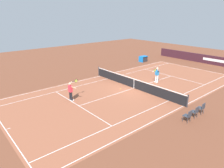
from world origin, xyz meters
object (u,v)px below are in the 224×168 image
object	(u,v)px
spectator_chair_0	(202,107)
spectator_chair_1	(195,111)
equipment_cart_tarped	(143,59)
spectator_chair_2	(188,115)
tennis_net	(134,83)
tennis_player_far	(157,74)
tennis_player_near	(71,90)
tennis_ball	(121,89)

from	to	relation	value
spectator_chair_0	spectator_chair_1	world-z (taller)	same
spectator_chair_0	equipment_cart_tarped	bearing A→B (deg)	-124.65
spectator_chair_2	spectator_chair_1	bearing A→B (deg)	180.00
tennis_net	spectator_chair_2	distance (m)	7.39
tennis_player_far	equipment_cart_tarped	size ratio (longest dim) A/B	1.36
tennis_player_far	spectator_chair_2	xyz separation A→B (m)	(5.31, 6.78, -0.41)
tennis_net	tennis_player_near	distance (m)	6.47
tennis_net	spectator_chair_1	world-z (taller)	tennis_net
tennis_player_near	tennis_player_far	world-z (taller)	same
spectator_chair_2	tennis_net	bearing A→B (deg)	-106.71
tennis_ball	tennis_player_far	bearing A→B (deg)	167.98
tennis_player_far	spectator_chair_1	xyz separation A→B (m)	(4.37, 6.78, -0.41)
tennis_net	spectator_chair_2	size ratio (longest dim) A/B	13.30
tennis_net	spectator_chair_1	xyz separation A→B (m)	(1.18, 7.08, 0.03)
spectator_chair_1	tennis_ball	bearing A→B (deg)	-89.81
tennis_player_near	tennis_ball	distance (m)	5.23
spectator_chair_0	equipment_cart_tarped	size ratio (longest dim) A/B	0.70
tennis_player_near	spectator_chair_1	size ratio (longest dim) A/B	1.93
tennis_net	tennis_player_near	xyz separation A→B (m)	(6.31, -1.34, 0.44)
tennis_player_far	tennis_player_near	bearing A→B (deg)	-9.79
tennis_player_near	tennis_ball	world-z (taller)	tennis_player_near
tennis_net	spectator_chair_0	xyz separation A→B (m)	(0.23, 7.08, 0.03)
tennis_player_near	spectator_chair_1	xyz separation A→B (m)	(-5.13, 8.42, -0.41)
tennis_player_far	equipment_cart_tarped	world-z (taller)	tennis_player_far
tennis_ball	equipment_cart_tarped	bearing A→B (deg)	-148.57
tennis_net	spectator_chair_2	bearing A→B (deg)	73.29
spectator_chair_1	equipment_cart_tarped	world-z (taller)	spectator_chair_1
tennis_player_far	tennis_net	bearing A→B (deg)	-5.31
tennis_net	tennis_ball	size ratio (longest dim) A/B	177.27
spectator_chair_1	equipment_cart_tarped	distance (m)	18.05
tennis_player_near	tennis_ball	xyz separation A→B (m)	(-5.10, 0.70, -0.90)
tennis_player_far	tennis_ball	world-z (taller)	tennis_player_far
spectator_chair_0	spectator_chair_2	bearing A→B (deg)	0.00
tennis_player_far	spectator_chair_0	world-z (taller)	tennis_player_far
tennis_player_far	spectator_chair_1	bearing A→B (deg)	57.22
tennis_player_far	spectator_chair_0	distance (m)	7.61
spectator_chair_2	tennis_player_far	bearing A→B (deg)	-128.07
tennis_ball	spectator_chair_0	size ratio (longest dim) A/B	0.08
tennis_net	tennis_player_far	world-z (taller)	tennis_player_far
spectator_chair_0	tennis_player_near	bearing A→B (deg)	-54.20
tennis_net	spectator_chair_0	distance (m)	7.09
spectator_chair_1	spectator_chair_2	world-z (taller)	same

